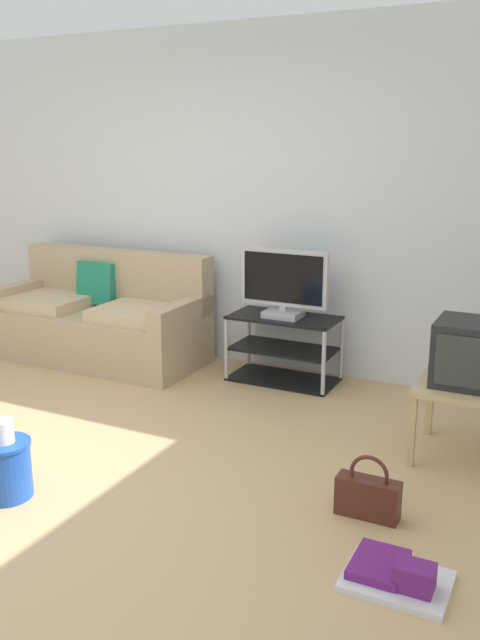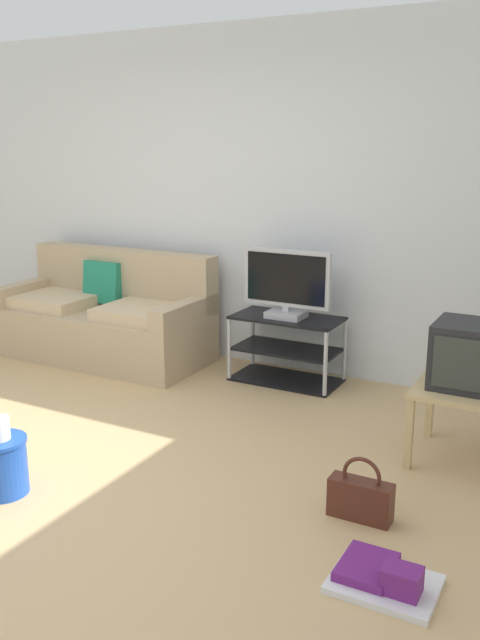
# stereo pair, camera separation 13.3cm
# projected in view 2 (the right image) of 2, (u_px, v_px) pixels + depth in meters

# --- Properties ---
(ground_plane) EXTENTS (9.00, 9.80, 0.02)m
(ground_plane) POSITION_uv_depth(u_px,v_px,m) (40.00, 478.00, 3.81)
(ground_plane) COLOR tan
(wall_back) EXTENTS (9.00, 0.10, 2.70)m
(wall_back) POSITION_uv_depth(u_px,v_px,m) (246.00, 199.00, 5.55)
(wall_back) COLOR silver
(wall_back) RESTS_ON ground_plane
(couch) EXTENTS (1.82, 0.81, 0.90)m
(couch) POSITION_uv_depth(u_px,v_px,m) (107.00, 318.00, 5.86)
(couch) COLOR tan
(couch) RESTS_ON ground_plane
(tv_stand) EXTENTS (0.82, 0.43, 0.51)m
(tv_stand) POSITION_uv_depth(u_px,v_px,m) (287.00, 349.00, 5.27)
(tv_stand) COLOR black
(tv_stand) RESTS_ON ground_plane
(flat_tv) EXTENTS (0.69, 0.22, 0.52)m
(flat_tv) POSITION_uv_depth(u_px,v_px,m) (287.00, 284.00, 5.12)
(flat_tv) COLOR #B2B2B7
(flat_tv) RESTS_ON tv_stand
(side_table) EXTENTS (0.56, 0.56, 0.45)m
(side_table) POSITION_uv_depth(u_px,v_px,m) (466.00, 398.00, 3.90)
(side_table) COLOR tan
(side_table) RESTS_ON ground_plane
(crt_tv) EXTENTS (0.40, 0.39, 0.37)m
(crt_tv) POSITION_uv_depth(u_px,v_px,m) (470.00, 355.00, 3.85)
(crt_tv) COLOR #232326
(crt_tv) RESTS_ON side_table
(handbag) EXTENTS (0.31, 0.11, 0.33)m
(handbag) POSITION_uv_depth(u_px,v_px,m) (361.00, 497.00, 3.36)
(handbag) COLOR #4C2319
(handbag) RESTS_ON ground_plane
(cleaning_bucket) EXTENTS (0.28, 0.28, 0.43)m
(cleaning_bucket) POSITION_uv_depth(u_px,v_px,m) (1.00, 462.00, 3.59)
(cleaning_bucket) COLOR blue
(cleaning_bucket) RESTS_ON ground_plane
(floor_tray) EXTENTS (0.44, 0.34, 0.14)m
(floor_tray) POSITION_uv_depth(u_px,v_px,m) (383.00, 578.00, 2.85)
(floor_tray) COLOR silver
(floor_tray) RESTS_ON ground_plane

